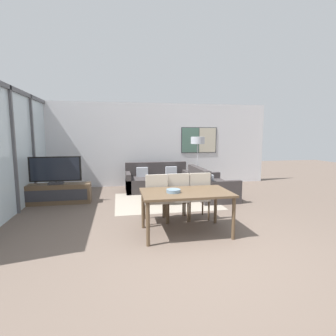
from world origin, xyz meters
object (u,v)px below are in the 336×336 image
(dining_chair_left, at_px, (156,196))
(dining_chair_centre, at_px, (177,195))
(television, at_px, (55,170))
(sofa_main, at_px, (158,181))
(coffee_table, at_px, (165,189))
(sofa_side, at_px, (209,188))
(dining_chair_right, at_px, (198,194))
(dining_table, at_px, (186,196))
(floor_lamp, at_px, (198,143))
(fruit_bowl, at_px, (173,191))
(tv_console, at_px, (57,194))

(dining_chair_left, height_order, dining_chair_centre, same)
(television, relative_size, sofa_main, 0.63)
(dining_chair_left, relative_size, dining_chair_centre, 1.00)
(television, height_order, dining_chair_left, television)
(dining_chair_left, bearing_deg, dining_chair_centre, 4.53)
(television, relative_size, coffee_table, 1.25)
(television, bearing_deg, sofa_side, -2.07)
(coffee_table, bearing_deg, television, 174.27)
(sofa_side, relative_size, dining_chair_right, 1.60)
(television, xyz_separation_m, sofa_main, (2.77, 1.11, -0.58))
(dining_table, distance_m, dining_chair_centre, 0.70)
(television, xyz_separation_m, sofa_side, (4.04, -0.15, -0.58))
(coffee_table, xyz_separation_m, floor_lamp, (1.25, 1.22, 1.17))
(dining_table, xyz_separation_m, dining_chair_left, (-0.44, 0.65, -0.14))
(television, relative_size, dining_chair_left, 1.26)
(coffee_table, height_order, dining_chair_centre, dining_chair_centre)
(television, height_order, coffee_table, television)
(dining_chair_centre, relative_size, fruit_bowl, 4.00)
(sofa_side, distance_m, dining_chair_centre, 2.20)
(sofa_main, relative_size, dining_chair_centre, 1.99)
(coffee_table, distance_m, fruit_bowl, 2.40)
(sofa_side, relative_size, dining_chair_centre, 1.60)
(television, height_order, fruit_bowl, television)
(sofa_main, bearing_deg, dining_chair_left, -99.17)
(floor_lamp, bearing_deg, sofa_side, -88.79)
(television, bearing_deg, fruit_bowl, -46.35)
(television, distance_m, coffee_table, 2.84)
(dining_chair_centre, xyz_separation_m, floor_lamp, (1.30, 2.83, 0.93))
(dining_chair_left, bearing_deg, television, 139.83)
(sofa_main, relative_size, floor_lamp, 1.18)
(dining_chair_left, distance_m, dining_chair_centre, 0.44)
(dining_chair_right, bearing_deg, sofa_main, 97.51)
(sofa_side, relative_size, floor_lamp, 0.95)
(dining_chair_right, bearing_deg, floor_lamp, 73.15)
(dining_chair_left, bearing_deg, dining_chair_right, 2.58)
(dining_chair_left, xyz_separation_m, floor_lamp, (1.74, 2.86, 0.93))
(dining_chair_centre, distance_m, fruit_bowl, 0.80)
(dining_table, height_order, fruit_bowl, fruit_bowl)
(dining_chair_left, bearing_deg, sofa_main, 80.83)
(coffee_table, bearing_deg, sofa_main, 90.00)
(dining_table, xyz_separation_m, dining_chair_right, (0.44, 0.69, -0.14))
(sofa_side, bearing_deg, floor_lamp, 1.21)
(dining_table, height_order, dining_chair_right, dining_chair_right)
(tv_console, height_order, dining_chair_left, dining_chair_left)
(tv_console, xyz_separation_m, coffee_table, (2.77, -0.28, 0.06))
(fruit_bowl, xyz_separation_m, floor_lamp, (1.53, 3.55, 0.68))
(sofa_main, bearing_deg, television, -158.07)
(dining_chair_centre, height_order, fruit_bowl, dining_chair_centre)
(coffee_table, distance_m, dining_chair_centre, 1.63)
(fruit_bowl, bearing_deg, dining_chair_left, 107.10)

